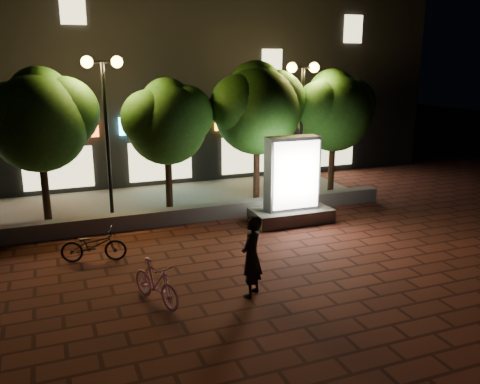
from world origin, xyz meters
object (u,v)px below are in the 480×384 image
ad_kiosk (292,188)px  scooter_parked (94,245)px  street_lamp_left (104,97)px  scooter_pink (156,282)px  tree_far_right (335,108)px  rider (252,256)px  tree_right (258,105)px  street_lamp_right (302,95)px  tree_mid (168,119)px  tree_left (40,117)px

ad_kiosk → scooter_parked: (-6.35, -1.12, -0.69)m
street_lamp_left → scooter_pink: 7.37m
tree_far_right → rider: 9.86m
street_lamp_left → scooter_pink: bearing=-89.1°
tree_right → scooter_parked: size_ratio=3.00×
street_lamp_left → rider: size_ratio=2.78×
scooter_pink → scooter_parked: scooter_pink is taller
tree_far_right → scooter_pink: (-8.45, -6.72, -2.88)m
street_lamp_right → scooter_parked: 9.34m
scooter_pink → tree_right: bearing=29.7°
street_lamp_left → scooter_pink: (0.10, -6.46, -3.54)m
scooter_pink → street_lamp_right: bearing=20.8°
tree_mid → tree_far_right: size_ratio=0.95×
tree_left → ad_kiosk: 8.17m
tree_mid → street_lamp_right: 5.00m
tree_right → street_lamp_left: (-5.36, -0.26, 0.46)m
tree_left → scooter_pink: tree_left is taller
tree_mid → ad_kiosk: size_ratio=1.60×
tree_left → tree_far_right: 10.50m
tree_left → scooter_pink: size_ratio=3.04×
street_lamp_right → scooter_pink: 10.05m
ad_kiosk → scooter_pink: size_ratio=1.75×
tree_mid → ad_kiosk: bearing=-38.4°
street_lamp_left → tree_mid: bearing=7.3°
street_lamp_right → scooter_pink: bearing=-136.9°
tree_far_right → scooter_pink: 11.18m
street_lamp_left → scooter_pink: street_lamp_left is taller
tree_far_right → street_lamp_left: bearing=-178.2°
scooter_parked → ad_kiosk: bearing=-66.3°
tree_far_right → ad_kiosk: (-3.13, -2.67, -2.23)m
street_lamp_left → ad_kiosk: size_ratio=1.84×
tree_mid → tree_right: size_ratio=0.89×
tree_mid → ad_kiosk: (3.37, -2.67, -2.08)m
ad_kiosk → tree_far_right: bearing=40.5°
street_lamp_left → street_lamp_right: (7.00, 0.00, -0.13)m
rider → scooter_parked: (-3.09, 3.32, -0.49)m
ad_kiosk → scooter_pink: bearing=-142.7°
rider → tree_left: bearing=-104.4°
tree_right → street_lamp_right: bearing=-9.1°
street_lamp_right → scooter_pink: size_ratio=3.09×
street_lamp_left → scooter_parked: 5.12m
tree_right → scooter_pink: size_ratio=3.14×
scooter_pink → street_lamp_left: bearing=68.6°
street_lamp_left → scooter_parked: size_ratio=3.07×
tree_far_right → scooter_parked: (-9.48, -3.80, -2.93)m
street_lamp_left → tree_right: bearing=2.8°
rider → street_lamp_right: bearing=-169.6°
tree_right → scooter_pink: 9.07m
tree_right → street_lamp_right: size_ratio=1.02×
tree_far_right → rider: bearing=-131.9°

